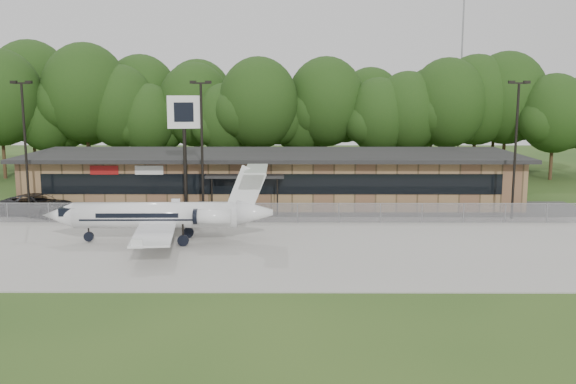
{
  "coord_description": "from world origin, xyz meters",
  "views": [
    {
      "loc": [
        1.53,
        -30.43,
        9.66
      ],
      "look_at": [
        1.34,
        12.0,
        2.8
      ],
      "focal_mm": 40.0,
      "sensor_mm": 36.0,
      "label": 1
    }
  ],
  "objects_px": {
    "pole_sign": "(184,125)",
    "terminal": "(273,177)",
    "suv": "(38,205)",
    "business_jet": "(165,216)"
  },
  "relations": [
    {
      "from": "business_jet",
      "to": "terminal",
      "type": "bearing_deg",
      "value": 65.88
    },
    {
      "from": "terminal",
      "to": "suv",
      "type": "distance_m",
      "value": 18.93
    },
    {
      "from": "business_jet",
      "to": "suv",
      "type": "relative_size",
      "value": 2.38
    },
    {
      "from": "business_jet",
      "to": "suv",
      "type": "height_order",
      "value": "business_jet"
    },
    {
      "from": "terminal",
      "to": "suv",
      "type": "bearing_deg",
      "value": -160.9
    },
    {
      "from": "business_jet",
      "to": "pole_sign",
      "type": "distance_m",
      "value": 9.37
    },
    {
      "from": "pole_sign",
      "to": "terminal",
      "type": "bearing_deg",
      "value": 39.42
    },
    {
      "from": "suv",
      "to": "pole_sign",
      "type": "height_order",
      "value": "pole_sign"
    },
    {
      "from": "suv",
      "to": "pole_sign",
      "type": "relative_size",
      "value": 0.67
    },
    {
      "from": "pole_sign",
      "to": "business_jet",
      "type": "bearing_deg",
      "value": -99.73
    }
  ]
}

